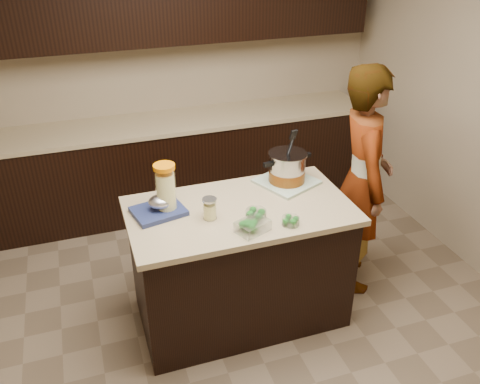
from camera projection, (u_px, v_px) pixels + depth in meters
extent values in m
plane|color=brown|center=(240.00, 313.00, 3.73)|extent=(4.00, 4.00, 0.00)
cube|color=tan|center=(171.00, 62.00, 4.73)|extent=(4.00, 0.04, 2.70)
cube|color=black|center=(184.00, 164.00, 4.93)|extent=(3.60, 0.60, 0.86)
cube|color=tan|center=(181.00, 121.00, 4.71)|extent=(3.60, 0.63, 0.04)
cube|color=black|center=(240.00, 266.00, 3.52)|extent=(1.40, 0.75, 0.86)
cube|color=tan|center=(240.00, 211.00, 3.30)|extent=(1.46, 0.81, 0.04)
cube|color=#5B8760|center=(286.00, 182.00, 3.59)|extent=(0.47, 0.47, 0.02)
cylinder|color=#B7B7BC|center=(287.00, 168.00, 3.54)|extent=(0.29, 0.29, 0.20)
cylinder|color=brown|center=(287.00, 175.00, 3.57)|extent=(0.29, 0.29, 0.08)
cylinder|color=#B7B7BC|center=(288.00, 154.00, 3.49)|extent=(0.31, 0.31, 0.01)
cube|color=black|center=(268.00, 164.00, 3.45)|extent=(0.07, 0.04, 0.03)
cube|color=black|center=(306.00, 155.00, 3.58)|extent=(0.07, 0.04, 0.03)
cylinder|color=black|center=(290.00, 148.00, 3.44)|extent=(0.04, 0.11, 0.24)
cylinder|color=#E9E38E|center=(166.00, 193.00, 3.19)|extent=(0.14, 0.14, 0.27)
cylinder|color=white|center=(166.00, 191.00, 3.18)|extent=(0.16, 0.16, 0.31)
cylinder|color=orange|center=(164.00, 167.00, 3.10)|extent=(0.16, 0.16, 0.02)
cylinder|color=#E9E38E|center=(210.00, 211.00, 3.16)|extent=(0.10, 0.10, 0.10)
cylinder|color=white|center=(210.00, 210.00, 3.16)|extent=(0.11, 0.11, 0.13)
cylinder|color=silver|center=(209.00, 199.00, 3.12)|extent=(0.11, 0.11, 0.02)
cylinder|color=silver|center=(256.00, 215.00, 3.17)|extent=(0.15, 0.15, 0.06)
cylinder|color=silver|center=(291.00, 221.00, 3.11)|extent=(0.14, 0.14, 0.05)
cube|color=silver|center=(253.00, 226.00, 3.04)|extent=(0.23, 0.20, 0.07)
cube|color=navy|center=(159.00, 211.00, 3.23)|extent=(0.36, 0.31, 0.03)
ellipsoid|color=silver|center=(161.00, 203.00, 3.21)|extent=(0.16, 0.13, 0.09)
imported|color=gray|center=(362.00, 182.00, 3.69)|extent=(0.58, 0.73, 1.73)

